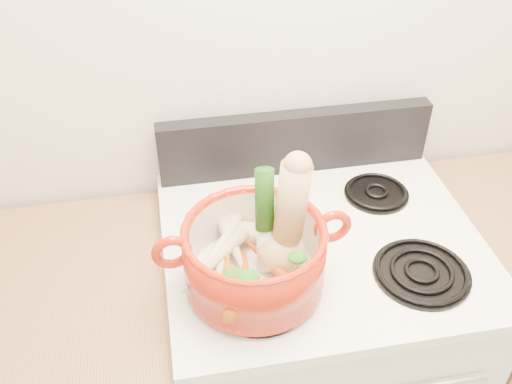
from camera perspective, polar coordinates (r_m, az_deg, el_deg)
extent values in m
cube|color=silver|center=(1.51, 3.94, 14.34)|extent=(3.50, 0.02, 2.60)
cube|color=white|center=(1.79, 5.49, -16.16)|extent=(0.76, 0.65, 0.92)
cube|color=white|center=(1.43, 6.62, -5.02)|extent=(0.78, 0.67, 0.03)
cube|color=black|center=(1.59, 3.96, 5.04)|extent=(0.76, 0.05, 0.18)
cylinder|color=black|center=(1.27, 0.31, -10.22)|extent=(0.22, 0.22, 0.02)
cylinder|color=black|center=(1.37, 16.24, -7.65)|extent=(0.22, 0.22, 0.02)
cylinder|color=black|center=(1.48, -1.85, -1.65)|extent=(0.17, 0.17, 0.02)
cylinder|color=black|center=(1.57, 11.96, 0.01)|extent=(0.17, 0.17, 0.02)
cylinder|color=#A81F0A|center=(1.23, -0.17, -6.48)|extent=(0.32, 0.32, 0.15)
torus|color=#A81F0A|center=(1.18, -8.42, -5.98)|extent=(0.09, 0.02, 0.09)
torus|color=#A81F0A|center=(1.24, 7.67, -3.45)|extent=(0.09, 0.02, 0.09)
cylinder|color=silver|center=(1.19, 0.95, -2.96)|extent=(0.05, 0.09, 0.26)
ellipsoid|color=tan|center=(1.32, -0.97, -4.11)|extent=(0.10, 0.08, 0.05)
cone|color=beige|center=(1.26, -3.23, -6.32)|extent=(0.12, 0.23, 0.06)
cone|color=beige|center=(1.25, -4.64, -6.78)|extent=(0.16, 0.17, 0.06)
cone|color=beige|center=(1.27, -2.26, -5.30)|extent=(0.07, 0.18, 0.05)
cone|color=beige|center=(1.25, -3.73, -6.40)|extent=(0.15, 0.15, 0.05)
cone|color=#D1430A|center=(1.21, -1.00, -9.14)|extent=(0.06, 0.18, 0.05)
cone|color=orange|center=(1.20, -2.72, -9.37)|extent=(0.05, 0.17, 0.05)
cone|color=#BD3809|center=(1.23, 1.44, -7.33)|extent=(0.11, 0.16, 0.05)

